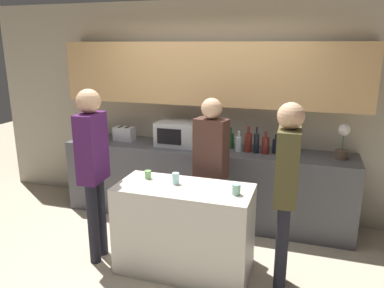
% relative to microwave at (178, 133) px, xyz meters
% --- Properties ---
extents(ground_plane, '(14.00, 14.00, 0.00)m').
position_rel_microwave_xyz_m(ground_plane, '(0.35, -1.41, -1.08)').
color(ground_plane, '#BCAD93').
extents(back_wall, '(6.40, 0.40, 2.70)m').
position_rel_microwave_xyz_m(back_wall, '(0.35, 0.25, 0.45)').
color(back_wall, '#B2A893').
rests_on(back_wall, ground_plane).
extents(back_counter, '(3.60, 0.62, 0.93)m').
position_rel_microwave_xyz_m(back_counter, '(0.35, -0.02, -0.62)').
color(back_counter, '#4C4C51').
rests_on(back_counter, ground_plane).
extents(kitchen_island, '(1.29, 0.58, 0.88)m').
position_rel_microwave_xyz_m(kitchen_island, '(0.49, -1.21, -0.64)').
color(kitchen_island, beige).
rests_on(kitchen_island, ground_plane).
extents(microwave, '(0.52, 0.39, 0.30)m').
position_rel_microwave_xyz_m(microwave, '(0.00, 0.00, 0.00)').
color(microwave, '#B7BABC').
rests_on(microwave, back_counter).
extents(toaster, '(0.26, 0.16, 0.18)m').
position_rel_microwave_xyz_m(toaster, '(-0.76, 0.00, -0.06)').
color(toaster, silver).
rests_on(toaster, back_counter).
extents(potted_plant, '(0.14, 0.14, 0.40)m').
position_rel_microwave_xyz_m(potted_plant, '(1.93, 0.00, 0.05)').
color(potted_plant, brown).
rests_on(potted_plant, back_counter).
extents(bottle_0, '(0.08, 0.08, 0.26)m').
position_rel_microwave_xyz_m(bottle_0, '(0.66, 0.05, -0.05)').
color(bottle_0, '#194723').
rests_on(bottle_0, back_counter).
extents(bottle_1, '(0.08, 0.08, 0.24)m').
position_rel_microwave_xyz_m(bottle_1, '(0.78, -0.04, -0.06)').
color(bottle_1, silver).
rests_on(bottle_1, back_counter).
extents(bottle_2, '(0.09, 0.09, 0.30)m').
position_rel_microwave_xyz_m(bottle_2, '(0.89, -0.04, -0.03)').
color(bottle_2, maroon).
rests_on(bottle_2, back_counter).
extents(bottle_3, '(0.06, 0.06, 0.31)m').
position_rel_microwave_xyz_m(bottle_3, '(0.99, -0.06, -0.03)').
color(bottle_3, black).
rests_on(bottle_3, back_counter).
extents(bottle_4, '(0.09, 0.09, 0.27)m').
position_rel_microwave_xyz_m(bottle_4, '(1.10, -0.06, -0.05)').
color(bottle_4, maroon).
rests_on(bottle_4, back_counter).
extents(bottle_5, '(0.08, 0.08, 0.23)m').
position_rel_microwave_xyz_m(bottle_5, '(1.21, 0.00, -0.06)').
color(bottle_5, black).
rests_on(bottle_5, back_counter).
extents(bottle_6, '(0.07, 0.07, 0.31)m').
position_rel_microwave_xyz_m(bottle_6, '(1.31, -0.00, -0.03)').
color(bottle_6, black).
rests_on(bottle_6, back_counter).
extents(bottle_7, '(0.07, 0.07, 0.26)m').
position_rel_microwave_xyz_m(bottle_7, '(1.43, 0.03, -0.05)').
color(bottle_7, silver).
rests_on(bottle_7, back_counter).
extents(cup_0, '(0.07, 0.07, 0.11)m').
position_rel_microwave_xyz_m(cup_0, '(0.39, -1.17, -0.15)').
color(cup_0, '#A8E4E7').
rests_on(cup_0, kitchen_island).
extents(cup_1, '(0.08, 0.08, 0.10)m').
position_rel_microwave_xyz_m(cup_1, '(0.99, -1.25, -0.15)').
color(cup_1, '#8EC7AE').
rests_on(cup_1, kitchen_island).
extents(cup_2, '(0.07, 0.07, 0.08)m').
position_rel_microwave_xyz_m(cup_2, '(0.08, -1.11, -0.16)').
color(cup_2, '#77B264').
rests_on(cup_2, kitchen_island).
extents(person_left, '(0.37, 0.26, 1.65)m').
position_rel_microwave_xyz_m(person_left, '(0.61, -0.66, -0.10)').
color(person_left, black).
rests_on(person_left, ground_plane).
extents(person_center, '(0.23, 0.35, 1.72)m').
position_rel_microwave_xyz_m(person_center, '(1.41, -1.18, -0.06)').
color(person_center, black).
rests_on(person_center, ground_plane).
extents(person_right, '(0.23, 0.35, 1.77)m').
position_rel_microwave_xyz_m(person_right, '(-0.43, -1.27, -0.02)').
color(person_right, black).
rests_on(person_right, ground_plane).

